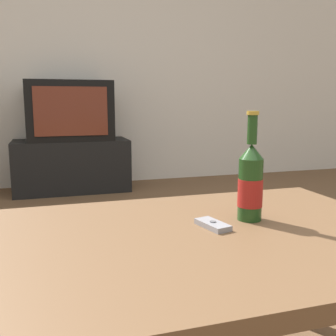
% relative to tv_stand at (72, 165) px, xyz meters
% --- Properties ---
extents(back_wall, '(8.00, 0.05, 2.60)m').
position_rel_tv_stand_xyz_m(back_wall, '(0.14, 0.30, 1.07)').
color(back_wall, silver).
rests_on(back_wall, ground_plane).
extents(coffee_table, '(1.11, 0.75, 0.48)m').
position_rel_tv_stand_xyz_m(coffee_table, '(0.14, -2.72, 0.18)').
color(coffee_table, brown).
rests_on(coffee_table, ground_plane).
extents(tv_stand, '(1.00, 0.46, 0.46)m').
position_rel_tv_stand_xyz_m(tv_stand, '(0.00, 0.00, 0.00)').
color(tv_stand, black).
rests_on(tv_stand, ground_plane).
extents(television, '(0.72, 0.46, 0.51)m').
position_rel_tv_stand_xyz_m(television, '(-0.00, -0.00, 0.49)').
color(television, black).
rests_on(television, tv_stand).
extents(beer_bottle, '(0.07, 0.07, 0.29)m').
position_rel_tv_stand_xyz_m(beer_bottle, '(0.32, -2.65, 0.35)').
color(beer_bottle, '#1E4219').
rests_on(beer_bottle, coffee_table).
extents(cell_phone, '(0.07, 0.11, 0.02)m').
position_rel_tv_stand_xyz_m(cell_phone, '(0.19, -2.69, 0.26)').
color(cell_phone, gray).
rests_on(cell_phone, coffee_table).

